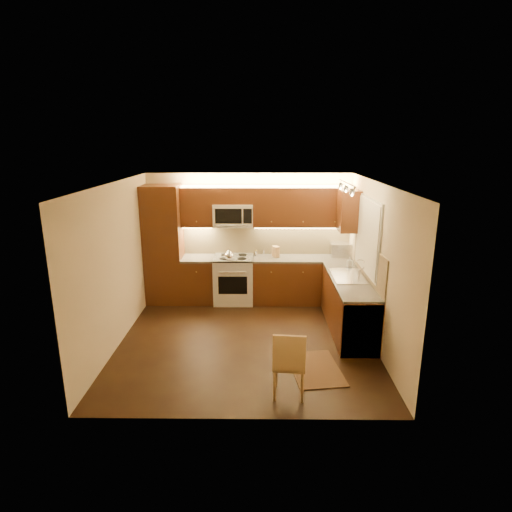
{
  "coord_description": "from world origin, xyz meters",
  "views": [
    {
      "loc": [
        0.22,
        -6.16,
        3.11
      ],
      "look_at": [
        0.15,
        0.55,
        1.25
      ],
      "focal_mm": 29.43,
      "sensor_mm": 36.0,
      "label": 1
    }
  ],
  "objects_px": {
    "kettle": "(229,255)",
    "soap_bottle": "(350,262)",
    "sink": "(348,272)",
    "dining_chair": "(289,362)",
    "knife_block": "(276,252)",
    "stove": "(234,279)",
    "toaster_oven": "(342,250)",
    "microwave": "(233,215)"
  },
  "relations": [
    {
      "from": "sink",
      "to": "kettle",
      "type": "xyz_separation_m",
      "value": [
        -2.07,
        0.91,
        0.05
      ]
    },
    {
      "from": "dining_chair",
      "to": "kettle",
      "type": "bearing_deg",
      "value": 113.13
    },
    {
      "from": "microwave",
      "to": "toaster_oven",
      "type": "relative_size",
      "value": 1.74
    },
    {
      "from": "stove",
      "to": "soap_bottle",
      "type": "xyz_separation_m",
      "value": [
        2.14,
        -0.53,
        0.52
      ]
    },
    {
      "from": "soap_bottle",
      "to": "dining_chair",
      "type": "distance_m",
      "value": 2.96
    },
    {
      "from": "sink",
      "to": "toaster_oven",
      "type": "height_order",
      "value": "toaster_oven"
    },
    {
      "from": "stove",
      "to": "knife_block",
      "type": "relative_size",
      "value": 4.27
    },
    {
      "from": "toaster_oven",
      "to": "knife_block",
      "type": "xyz_separation_m",
      "value": [
        -1.3,
        -0.09,
        -0.02
      ]
    },
    {
      "from": "toaster_oven",
      "to": "dining_chair",
      "type": "xyz_separation_m",
      "value": [
        -1.24,
        -3.32,
        -0.58
      ]
    },
    {
      "from": "kettle",
      "to": "soap_bottle",
      "type": "height_order",
      "value": "kettle"
    },
    {
      "from": "microwave",
      "to": "toaster_oven",
      "type": "bearing_deg",
      "value": 0.66
    },
    {
      "from": "stove",
      "to": "sink",
      "type": "bearing_deg",
      "value": -29.36
    },
    {
      "from": "toaster_oven",
      "to": "knife_block",
      "type": "relative_size",
      "value": 2.03
    },
    {
      "from": "stove",
      "to": "kettle",
      "type": "distance_m",
      "value": 0.61
    },
    {
      "from": "soap_bottle",
      "to": "sink",
      "type": "bearing_deg",
      "value": -117.95
    },
    {
      "from": "microwave",
      "to": "sink",
      "type": "xyz_separation_m",
      "value": [
        2.0,
        -1.26,
        -0.74
      ]
    },
    {
      "from": "stove",
      "to": "microwave",
      "type": "relative_size",
      "value": 1.21
    },
    {
      "from": "sink",
      "to": "soap_bottle",
      "type": "bearing_deg",
      "value": 76.7
    },
    {
      "from": "microwave",
      "to": "kettle",
      "type": "relative_size",
      "value": 3.63
    },
    {
      "from": "sink",
      "to": "dining_chair",
      "type": "bearing_deg",
      "value": -118.69
    },
    {
      "from": "kettle",
      "to": "dining_chair",
      "type": "height_order",
      "value": "kettle"
    },
    {
      "from": "soap_bottle",
      "to": "knife_block",
      "type": "bearing_deg",
      "value": 140.6
    },
    {
      "from": "kettle",
      "to": "microwave",
      "type": "bearing_deg",
      "value": 71.67
    },
    {
      "from": "kettle",
      "to": "knife_block",
      "type": "relative_size",
      "value": 0.97
    },
    {
      "from": "knife_block",
      "to": "soap_bottle",
      "type": "distance_m",
      "value": 1.45
    },
    {
      "from": "kettle",
      "to": "soap_bottle",
      "type": "bearing_deg",
      "value": -15.6
    },
    {
      "from": "knife_block",
      "to": "stove",
      "type": "bearing_deg",
      "value": 160.6
    },
    {
      "from": "sink",
      "to": "dining_chair",
      "type": "distance_m",
      "value": 2.38
    },
    {
      "from": "kettle",
      "to": "soap_bottle",
      "type": "xyz_separation_m",
      "value": [
        2.21,
        -0.32,
        -0.04
      ]
    },
    {
      "from": "toaster_oven",
      "to": "soap_bottle",
      "type": "xyz_separation_m",
      "value": [
        0.02,
        -0.69,
        -0.05
      ]
    },
    {
      "from": "stove",
      "to": "toaster_oven",
      "type": "height_order",
      "value": "toaster_oven"
    },
    {
      "from": "microwave",
      "to": "knife_block",
      "type": "xyz_separation_m",
      "value": [
        0.82,
        -0.06,
        -0.71
      ]
    },
    {
      "from": "kettle",
      "to": "knife_block",
      "type": "xyz_separation_m",
      "value": [
        0.89,
        0.28,
        -0.02
      ]
    },
    {
      "from": "stove",
      "to": "microwave",
      "type": "xyz_separation_m",
      "value": [
        0.0,
        0.14,
        1.26
      ]
    },
    {
      "from": "sink",
      "to": "toaster_oven",
      "type": "distance_m",
      "value": 1.29
    },
    {
      "from": "knife_block",
      "to": "soap_bottle",
      "type": "height_order",
      "value": "knife_block"
    },
    {
      "from": "kettle",
      "to": "toaster_oven",
      "type": "relative_size",
      "value": 0.48
    },
    {
      "from": "toaster_oven",
      "to": "dining_chair",
      "type": "distance_m",
      "value": 3.6
    },
    {
      "from": "toaster_oven",
      "to": "knife_block",
      "type": "distance_m",
      "value": 1.3
    },
    {
      "from": "stove",
      "to": "soap_bottle",
      "type": "relative_size",
      "value": 5.5
    },
    {
      "from": "knife_block",
      "to": "dining_chair",
      "type": "xyz_separation_m",
      "value": [
        0.06,
        -3.24,
        -0.56
      ]
    },
    {
      "from": "stove",
      "to": "sink",
      "type": "height_order",
      "value": "sink"
    }
  ]
}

